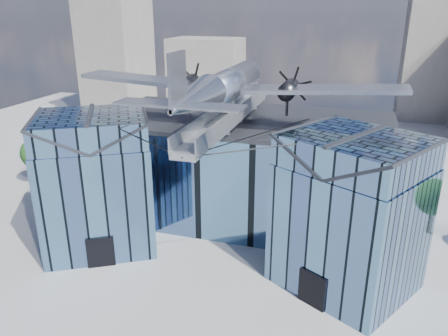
# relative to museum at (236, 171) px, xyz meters

# --- Properties ---
(ground_plane) EXTENTS (120.00, 120.00, 0.00)m
(ground_plane) POSITION_rel_museum_xyz_m (-0.00, -5.82, -5.54)
(ground_plane) COLOR gray
(museum) EXTENTS (32.88, 24.50, 17.60)m
(museum) POSITION_rel_museum_xyz_m (0.00, 0.00, 0.00)
(museum) COLOR #4B719A
(museum) RESTS_ON ground
(bg_towers) EXTENTS (77.00, 24.50, 26.00)m
(bg_towers) POSITION_rel_museum_xyz_m (1.45, 44.67, 4.47)
(bg_towers) COLOR slate
(bg_towers) RESTS_ON ground
(tree_side_w) EXTENTS (4.01, 4.01, 5.61)m
(tree_side_w) POSITION_rel_museum_xyz_m (-25.23, 3.21, -1.74)
(tree_side_w) COLOR #342415
(tree_side_w) RESTS_ON ground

